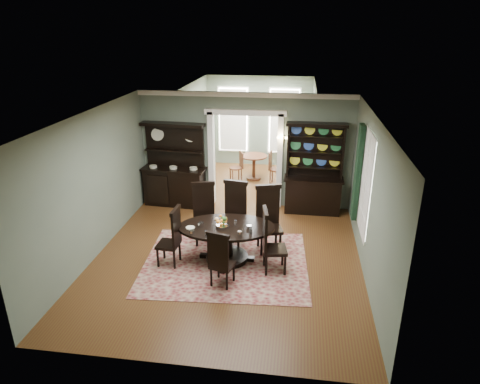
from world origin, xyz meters
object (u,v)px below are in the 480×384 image
object	(u,v)px
parlor_table	(254,164)
sideboard	(175,177)
dining_table	(227,236)
welsh_dresser	(313,181)

from	to	relation	value
parlor_table	sideboard	bearing A→B (deg)	-129.88
dining_table	sideboard	distance (m)	3.32
sideboard	parlor_table	xyz separation A→B (m)	(1.88, 2.25, -0.27)
dining_table	parlor_table	xyz separation A→B (m)	(0.01, 4.99, -0.04)
dining_table	welsh_dresser	size ratio (longest dim) A/B	0.90
dining_table	sideboard	size ratio (longest dim) A/B	0.95
dining_table	welsh_dresser	world-z (taller)	welsh_dresser
sideboard	welsh_dresser	distance (m)	3.65
welsh_dresser	dining_table	bearing A→B (deg)	-122.36
welsh_dresser	parlor_table	distance (m)	2.88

